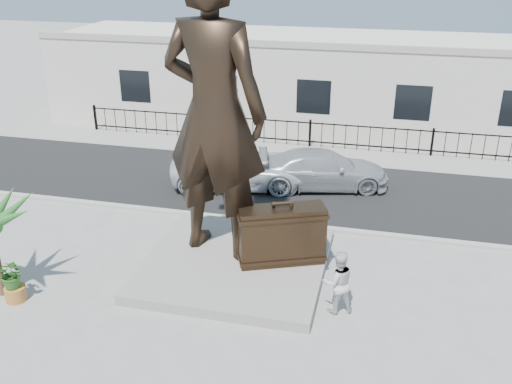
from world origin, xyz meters
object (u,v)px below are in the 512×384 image
at_px(tourist, 338,282).
at_px(car_white, 240,167).
at_px(statue, 214,113).
at_px(suitcase, 282,235).

relative_size(tourist, car_white, 0.32).
xyz_separation_m(tourist, car_white, (-4.60, 7.52, -0.12)).
height_order(statue, tourist, statue).
bearing_deg(car_white, tourist, -160.17).
xyz_separation_m(statue, suitcase, (2.03, -0.34, -3.38)).
xyz_separation_m(suitcase, tourist, (1.80, -1.64, -0.29)).
relative_size(suitcase, tourist, 1.41).
distance_m(suitcase, tourist, 2.45).
bearing_deg(statue, car_white, -70.81).
bearing_deg(suitcase, car_white, 92.80).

